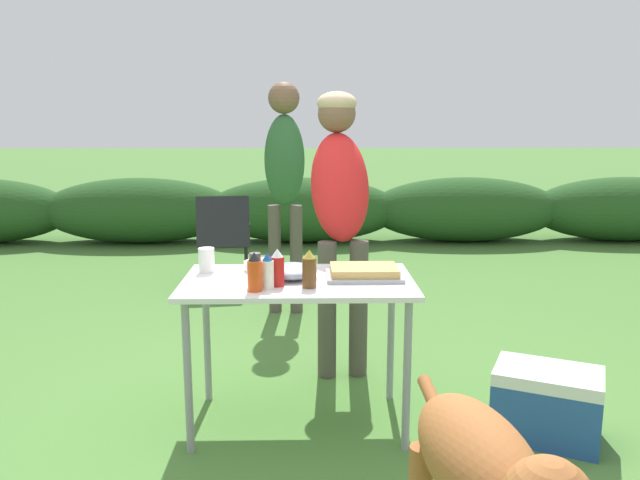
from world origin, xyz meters
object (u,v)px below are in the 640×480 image
plate_stack (264,266)px  mayo_bottle (267,272)px  folding_table (298,295)px  mixing_bowl (292,271)px  standing_person_in_red_jacket (340,196)px  spice_jar (255,269)px  dog (485,479)px  hot_sauce_bottle (255,273)px  food_tray (364,272)px  standing_person_in_dark_puffer (285,172)px  beer_bottle (309,270)px  paper_cup_stack (207,260)px  cooler_box (547,404)px  ketchup_bottle (278,268)px  camp_chair_green_behind_table (224,235)px

plate_stack → mayo_bottle: bearing=-83.4°
folding_table → mayo_bottle: size_ratio=6.68×
plate_stack → mayo_bottle: (0.04, -0.36, 0.06)m
mixing_bowl → standing_person_in_red_jacket: 0.78m
spice_jar → dog: size_ratio=0.15×
hot_sauce_bottle → food_tray: bearing=24.1°
spice_jar → standing_person_in_dark_puffer: size_ratio=0.08×
mayo_bottle → hot_sauce_bottle: bearing=-143.0°
food_tray → spice_jar: spice_jar is taller
beer_bottle → spice_jar: bearing=167.9°
standing_person_in_dark_puffer → mayo_bottle: bearing=-86.8°
hot_sauce_bottle → standing_person_in_dark_puffer: standing_person_in_dark_puffer is taller
paper_cup_stack → cooler_box: (1.63, -0.33, -0.63)m
paper_cup_stack → spice_jar: 0.36m
plate_stack → standing_person_in_dark_puffer: size_ratio=0.11×
folding_table → dog: 1.43m
food_tray → cooler_box: (0.86, -0.19, -0.60)m
dog → cooler_box: bearing=-128.3°
folding_table → standing_person_in_dark_puffer: standing_person_in_dark_puffer is taller
folding_table → ketchup_bottle: bearing=-127.9°
plate_stack → beer_bottle: beer_bottle is taller
food_tray → beer_bottle: bearing=-147.0°
paper_cup_stack → spice_jar: (0.26, -0.25, 0.01)m
folding_table → cooler_box: bearing=-8.2°
cooler_box → food_tray: bearing=-167.3°
ketchup_bottle → standing_person_in_dark_puffer: 1.97m
ketchup_bottle → camp_chair_green_behind_table: bearing=102.6°
paper_cup_stack → ketchup_bottle: ketchup_bottle is taller
folding_table → plate_stack: (-0.18, 0.19, 0.10)m
mayo_bottle → standing_person_in_dark_puffer: 2.01m
camp_chair_green_behind_table → food_tray: bearing=-75.7°
plate_stack → dog: bearing=-64.7°
beer_bottle → standing_person_in_dark_puffer: (-0.18, 1.98, 0.28)m
spice_jar → cooler_box: spice_jar is taller
hot_sauce_bottle → folding_table: bearing=46.9°
ketchup_bottle → beer_bottle: 0.15m
hot_sauce_bottle → camp_chair_green_behind_table: size_ratio=0.21×
mixing_bowl → mayo_bottle: 0.22m
standing_person_in_dark_puffer → cooler_box: standing_person_in_dark_puffer is taller
food_tray → dog: bearing=-80.7°
folding_table → spice_jar: bearing=-154.4°
hot_sauce_bottle → standing_person_in_dark_puffer: 2.05m
paper_cup_stack → beer_bottle: size_ratio=0.70×
mayo_bottle → standing_person_in_red_jacket: 0.97m
plate_stack → standing_person_in_red_jacket: 0.72m
standing_person_in_red_jacket → standing_person_in_dark_puffer: bearing=100.8°
dog → mixing_bowl: bearing=-76.4°
ketchup_bottle → beer_bottle: (0.15, -0.03, 0.00)m
folding_table → cooler_box: folding_table is taller
paper_cup_stack → folding_table: bearing=-18.9°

